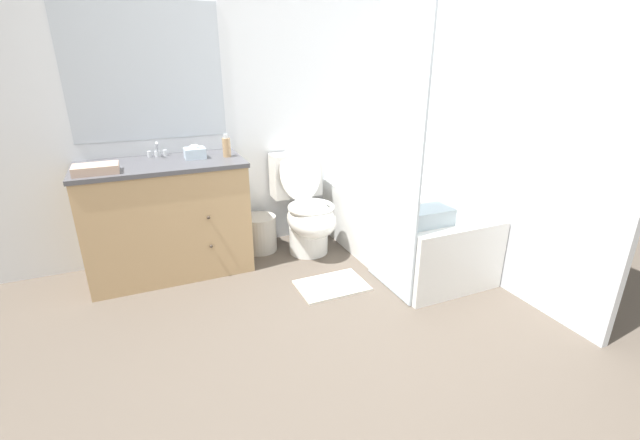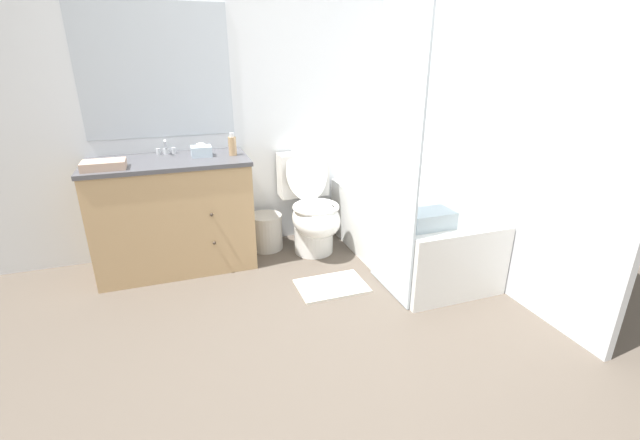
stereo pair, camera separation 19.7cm
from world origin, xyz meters
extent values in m
plane|color=brown|center=(0.00, 0.00, 0.00)|extent=(14.00, 14.00, 0.00)
cube|color=silver|center=(0.00, 1.74, 1.25)|extent=(8.00, 0.05, 2.50)
cube|color=#B2BCC6|center=(-0.76, 1.71, 1.42)|extent=(1.06, 0.01, 0.93)
cube|color=silver|center=(1.35, 0.86, 1.25)|extent=(0.05, 2.71, 2.50)
cube|color=tan|center=(-0.76, 1.44, 0.40)|extent=(1.11, 0.54, 0.81)
cube|color=#4C4C51|center=(-0.76, 1.44, 0.82)|extent=(1.13, 0.56, 0.03)
cylinder|color=white|center=(-0.76, 1.44, 0.78)|extent=(0.32, 0.32, 0.10)
sphere|color=#382D23|center=(-0.51, 1.16, 0.49)|extent=(0.02, 0.02, 0.02)
sphere|color=#382D23|center=(-0.51, 1.16, 0.27)|extent=(0.02, 0.02, 0.02)
cylinder|color=silver|center=(-0.76, 1.64, 0.86)|extent=(0.04, 0.04, 0.04)
cylinder|color=silver|center=(-0.76, 1.60, 0.92)|extent=(0.02, 0.11, 0.09)
cylinder|color=silver|center=(-0.82, 1.64, 0.86)|extent=(0.03, 0.03, 0.04)
cylinder|color=silver|center=(-0.71, 1.64, 0.86)|extent=(0.03, 0.03, 0.04)
cylinder|color=white|center=(0.30, 1.33, 0.11)|extent=(0.32, 0.32, 0.23)
ellipsoid|color=white|center=(0.30, 1.27, 0.31)|extent=(0.37, 0.50, 0.28)
torus|color=white|center=(0.30, 1.27, 0.41)|extent=(0.37, 0.37, 0.04)
cube|color=white|center=(0.30, 1.60, 0.59)|extent=(0.41, 0.18, 0.36)
ellipsoid|color=white|center=(0.30, 1.49, 0.64)|extent=(0.36, 0.15, 0.46)
cube|color=white|center=(0.96, 0.98, 0.25)|extent=(0.72, 1.47, 0.49)
cube|color=#A8ADAE|center=(0.96, 0.98, 0.49)|extent=(0.60, 1.35, 0.01)
cube|color=silver|center=(0.59, 0.55, 0.97)|extent=(0.01, 0.54, 1.94)
cylinder|color=#B7B2A8|center=(-0.06, 1.52, 0.15)|extent=(0.27, 0.27, 0.30)
cube|color=silver|center=(-0.52, 1.47, 0.87)|extent=(0.14, 0.13, 0.07)
ellipsoid|color=white|center=(-0.52, 1.47, 0.92)|extent=(0.07, 0.04, 0.03)
cylinder|color=tan|center=(-0.30, 1.43, 0.91)|extent=(0.06, 0.06, 0.14)
cylinder|color=silver|center=(-0.30, 1.43, 0.99)|extent=(0.03, 0.03, 0.03)
cube|color=tan|center=(-1.15, 1.30, 0.87)|extent=(0.27, 0.17, 0.06)
cube|color=silver|center=(0.79, 0.45, 0.55)|extent=(0.30, 0.19, 0.11)
cube|color=silver|center=(0.23, 0.73, 0.01)|extent=(0.48, 0.33, 0.02)
camera|label=1|loc=(-0.91, -1.67, 1.54)|focal=24.00mm
camera|label=2|loc=(-0.73, -1.75, 1.54)|focal=24.00mm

